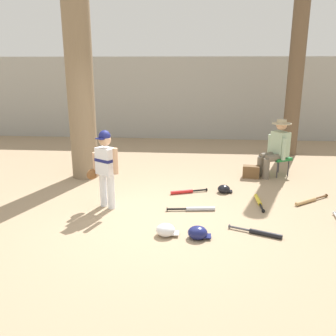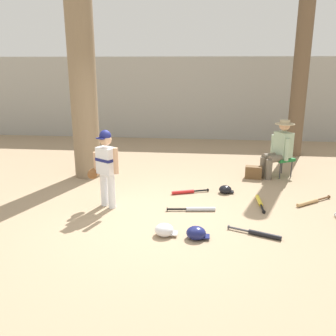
{
  "view_description": "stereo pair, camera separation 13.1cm",
  "coord_description": "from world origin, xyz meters",
  "px_view_note": "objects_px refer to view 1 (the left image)",
  "views": [
    {
      "loc": [
        0.59,
        -5.15,
        2.33
      ],
      "look_at": [
        0.14,
        0.32,
        0.75
      ],
      "focal_mm": 39.06,
      "sensor_mm": 36.0,
      "label": 1
    },
    {
      "loc": [
        0.72,
        -5.14,
        2.33
      ],
      "look_at": [
        0.14,
        0.32,
        0.75
      ],
      "focal_mm": 39.06,
      "sensor_mm": 36.0,
      "label": 2
    }
  ],
  "objects_px": {
    "handbag_beside_stool": "(251,172)",
    "bat_black_composite": "(261,233)",
    "tree_near_player": "(79,65)",
    "young_ballplayer": "(105,164)",
    "batting_helmet_navy": "(198,233)",
    "bat_aluminum_silver": "(197,209)",
    "bat_red_barrel": "(185,192)",
    "batting_helmet_white": "(166,230)",
    "tree_behind_spectator": "(297,61)",
    "bat_wood_tan": "(308,201)",
    "folding_stool": "(279,159)",
    "seated_spectator": "(276,147)",
    "batting_helmet_black": "(224,189)",
    "bat_yellow_trainer": "(259,201)"
  },
  "relations": [
    {
      "from": "handbag_beside_stool",
      "to": "bat_black_composite",
      "type": "xyz_separation_m",
      "value": [
        -0.21,
        -2.7,
        -0.1
      ]
    },
    {
      "from": "tree_near_player",
      "to": "young_ballplayer",
      "type": "height_order",
      "value": "tree_near_player"
    },
    {
      "from": "young_ballplayer",
      "to": "tree_near_player",
      "type": "bearing_deg",
      "value": 117.44
    },
    {
      "from": "handbag_beside_stool",
      "to": "batting_helmet_navy",
      "type": "height_order",
      "value": "handbag_beside_stool"
    },
    {
      "from": "tree_near_player",
      "to": "batting_helmet_navy",
      "type": "bearing_deg",
      "value": -48.28
    },
    {
      "from": "young_ballplayer",
      "to": "bat_aluminum_silver",
      "type": "relative_size",
      "value": 1.64
    },
    {
      "from": "bat_red_barrel",
      "to": "batting_helmet_white",
      "type": "relative_size",
      "value": 2.15
    },
    {
      "from": "tree_behind_spectator",
      "to": "bat_wood_tan",
      "type": "height_order",
      "value": "tree_behind_spectator"
    },
    {
      "from": "batting_helmet_navy",
      "to": "handbag_beside_stool",
      "type": "bearing_deg",
      "value": 68.98
    },
    {
      "from": "young_ballplayer",
      "to": "folding_stool",
      "type": "relative_size",
      "value": 2.4
    },
    {
      "from": "tree_behind_spectator",
      "to": "seated_spectator",
      "type": "height_order",
      "value": "tree_behind_spectator"
    },
    {
      "from": "seated_spectator",
      "to": "bat_wood_tan",
      "type": "height_order",
      "value": "seated_spectator"
    },
    {
      "from": "seated_spectator",
      "to": "bat_wood_tan",
      "type": "relative_size",
      "value": 1.73
    },
    {
      "from": "tree_behind_spectator",
      "to": "bat_wood_tan",
      "type": "relative_size",
      "value": 7.85
    },
    {
      "from": "young_ballplayer",
      "to": "bat_red_barrel",
      "type": "bearing_deg",
      "value": 31.11
    },
    {
      "from": "bat_wood_tan",
      "to": "batting_helmet_white",
      "type": "relative_size",
      "value": 2.17
    },
    {
      "from": "batting_helmet_black",
      "to": "young_ballplayer",
      "type": "bearing_deg",
      "value": -156.43
    },
    {
      "from": "tree_near_player",
      "to": "bat_aluminum_silver",
      "type": "bearing_deg",
      "value": -35.79
    },
    {
      "from": "tree_behind_spectator",
      "to": "seated_spectator",
      "type": "xyz_separation_m",
      "value": [
        -0.76,
        -2.0,
        -1.73
      ]
    },
    {
      "from": "young_ballplayer",
      "to": "batting_helmet_navy",
      "type": "bearing_deg",
      "value": -33.61
    },
    {
      "from": "handbag_beside_stool",
      "to": "bat_black_composite",
      "type": "distance_m",
      "value": 2.71
    },
    {
      "from": "tree_behind_spectator",
      "to": "young_ballplayer",
      "type": "xyz_separation_m",
      "value": [
        -3.9,
        -4.04,
        -1.63
      ]
    },
    {
      "from": "batting_helmet_black",
      "to": "folding_stool",
      "type": "bearing_deg",
      "value": 44.7
    },
    {
      "from": "tree_near_player",
      "to": "bat_black_composite",
      "type": "xyz_separation_m",
      "value": [
        3.29,
        -2.52,
        -2.27
      ]
    },
    {
      "from": "bat_aluminum_silver",
      "to": "bat_red_barrel",
      "type": "xyz_separation_m",
      "value": [
        -0.23,
        0.81,
        0.0
      ]
    },
    {
      "from": "folding_stool",
      "to": "bat_yellow_trainer",
      "type": "distance_m",
      "value": 1.84
    },
    {
      "from": "seated_spectator",
      "to": "bat_aluminum_silver",
      "type": "relative_size",
      "value": 1.51
    },
    {
      "from": "bat_yellow_trainer",
      "to": "bat_black_composite",
      "type": "xyz_separation_m",
      "value": [
        -0.15,
        -1.25,
        0.0
      ]
    },
    {
      "from": "young_ballplayer",
      "to": "batting_helmet_navy",
      "type": "relative_size",
      "value": 4.04
    },
    {
      "from": "young_ballplayer",
      "to": "bat_aluminum_silver",
      "type": "bearing_deg",
      "value": -1.57
    },
    {
      "from": "handbag_beside_stool",
      "to": "batting_helmet_white",
      "type": "distance_m",
      "value": 3.21
    },
    {
      "from": "bat_wood_tan",
      "to": "batting_helmet_navy",
      "type": "xyz_separation_m",
      "value": [
        -1.9,
        -1.5,
        0.05
      ]
    },
    {
      "from": "tree_behind_spectator",
      "to": "batting_helmet_black",
      "type": "relative_size",
      "value": 19.91
    },
    {
      "from": "bat_wood_tan",
      "to": "batting_helmet_white",
      "type": "xyz_separation_m",
      "value": [
        -2.35,
        -1.45,
        0.05
      ]
    },
    {
      "from": "handbag_beside_stool",
      "to": "bat_black_composite",
      "type": "relative_size",
      "value": 0.47
    },
    {
      "from": "folding_stool",
      "to": "bat_aluminum_silver",
      "type": "xyz_separation_m",
      "value": [
        -1.72,
        -2.13,
        -0.33
      ]
    },
    {
      "from": "bat_red_barrel",
      "to": "tree_near_player",
      "type": "bearing_deg",
      "value": 157.28
    },
    {
      "from": "bat_black_composite",
      "to": "bat_yellow_trainer",
      "type": "bearing_deg",
      "value": 83.1
    },
    {
      "from": "young_ballplayer",
      "to": "folding_stool",
      "type": "height_order",
      "value": "young_ballplayer"
    },
    {
      "from": "bat_wood_tan",
      "to": "bat_black_composite",
      "type": "height_order",
      "value": "same"
    },
    {
      "from": "bat_aluminum_silver",
      "to": "bat_red_barrel",
      "type": "height_order",
      "value": "same"
    },
    {
      "from": "tree_behind_spectator",
      "to": "seated_spectator",
      "type": "bearing_deg",
      "value": -110.82
    },
    {
      "from": "bat_yellow_trainer",
      "to": "bat_aluminum_silver",
      "type": "height_order",
      "value": "same"
    },
    {
      "from": "bat_yellow_trainer",
      "to": "batting_helmet_black",
      "type": "distance_m",
      "value": 0.74
    },
    {
      "from": "folding_stool",
      "to": "handbag_beside_stool",
      "type": "relative_size",
      "value": 1.6
    },
    {
      "from": "tree_near_player",
      "to": "handbag_beside_stool",
      "type": "xyz_separation_m",
      "value": [
        3.5,
        0.18,
        -2.17
      ]
    },
    {
      "from": "tree_behind_spectator",
      "to": "handbag_beside_stool",
      "type": "height_order",
      "value": "tree_behind_spectator"
    },
    {
      "from": "seated_spectator",
      "to": "bat_red_barrel",
      "type": "relative_size",
      "value": 1.75
    },
    {
      "from": "folding_stool",
      "to": "batting_helmet_navy",
      "type": "distance_m",
      "value": 3.55
    },
    {
      "from": "bat_wood_tan",
      "to": "batting_helmet_navy",
      "type": "height_order",
      "value": "batting_helmet_navy"
    }
  ]
}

